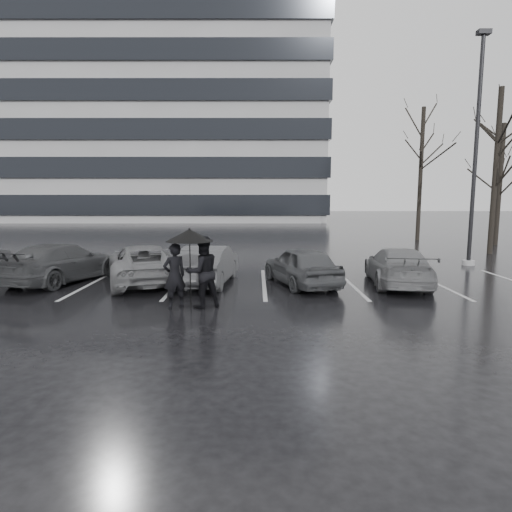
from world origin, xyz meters
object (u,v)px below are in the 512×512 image
at_px(car_east, 397,266).
at_px(tree_ne, 500,185).
at_px(car_west_b, 143,264).
at_px(pedestrian_right, 203,272).
at_px(car_west_a, 209,264).
at_px(tree_north, 421,175).
at_px(tree_east, 495,172).
at_px(car_west_c, 62,263).
at_px(pedestrian_left, 175,276).
at_px(car_main, 301,266).
at_px(lamp_post, 475,162).

height_order(car_east, tree_ne, tree_ne).
xyz_separation_m(car_west_b, pedestrian_right, (2.32, -3.10, 0.28)).
bearing_deg(car_west_b, car_east, 158.89).
xyz_separation_m(car_west_a, tree_north, (12.19, 14.55, 3.62)).
bearing_deg(pedestrian_right, car_west_a, -115.45).
distance_m(car_west_b, pedestrian_right, 3.88).
relative_size(tree_ne, tree_north, 0.82).
bearing_deg(car_west_b, car_west_a, 158.55).
xyz_separation_m(pedestrian_right, tree_north, (12.00, 17.55, 3.35)).
relative_size(tree_east, tree_ne, 1.14).
relative_size(car_west_a, car_west_b, 0.85).
distance_m(car_west_c, car_east, 10.92).
height_order(car_west_c, tree_ne, tree_ne).
bearing_deg(pedestrian_left, car_west_a, -133.86).
relative_size(car_west_a, tree_ne, 0.54).
distance_m(car_main, car_west_c, 7.86).
height_order(car_west_c, tree_north, tree_north).
xyz_separation_m(pedestrian_left, tree_east, (13.70, 10.61, 3.18)).
relative_size(pedestrian_right, tree_east, 0.23).
xyz_separation_m(car_main, pedestrian_left, (-3.48, -2.81, 0.20)).
bearing_deg(tree_ne, car_west_b, -147.26).
distance_m(tree_east, tree_ne, 4.74).
xyz_separation_m(car_west_c, car_east, (10.91, -0.49, -0.04)).
relative_size(pedestrian_left, pedestrian_right, 0.91).
bearing_deg(car_west_a, pedestrian_left, 86.83).
relative_size(car_east, pedestrian_right, 2.28).
distance_m(car_west_a, car_west_b, 2.14).
xyz_separation_m(car_west_c, tree_east, (18.07, 7.25, 3.36)).
height_order(car_west_a, car_west_c, car_west_c).
height_order(car_east, pedestrian_right, pedestrian_right).
relative_size(car_main, car_east, 0.89).
relative_size(lamp_post, tree_north, 1.08).
height_order(car_east, tree_north, tree_north).
distance_m(car_west_a, pedestrian_left, 3.11).
relative_size(car_west_a, lamp_post, 0.42).
bearing_deg(car_main, tree_east, -160.21).
height_order(car_west_a, tree_ne, tree_ne).
bearing_deg(pedestrian_right, tree_north, -153.28).
bearing_deg(tree_ne, pedestrian_right, -136.81).
distance_m(car_west_b, car_west_c, 2.75).
relative_size(pedestrian_right, tree_ne, 0.26).
relative_size(pedestrian_left, lamp_post, 0.18).
xyz_separation_m(car_east, tree_ne, (9.65, 11.75, 2.90)).
xyz_separation_m(car_west_a, car_east, (6.03, -0.20, -0.03)).
height_order(car_west_a, lamp_post, lamp_post).
relative_size(car_east, lamp_post, 0.45).
relative_size(car_west_c, pedestrian_right, 2.44).
bearing_deg(car_west_c, car_west_a, -166.28).
distance_m(car_east, pedestrian_left, 7.15).
height_order(car_main, car_east, car_main).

